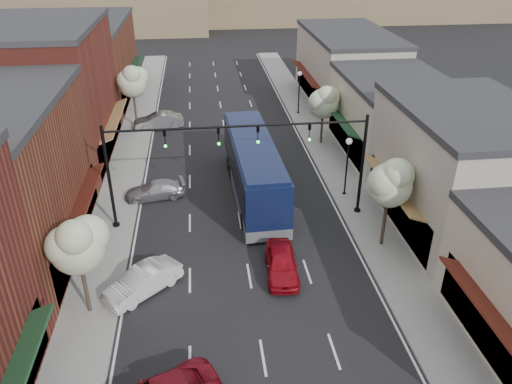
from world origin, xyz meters
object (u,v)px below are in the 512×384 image
object	(u,v)px
tree_right_near	(391,181)
tree_left_far	(132,81)
parked_car_c	(155,190)
lamp_post_far	(299,86)
parked_car_e	(159,121)
coach_bus	(254,167)
red_hatchback	(282,263)
tree_right_far	(324,101)
parked_car_b	(143,281)
signal_mast_left	(147,161)
lamp_post_near	(348,157)
tree_left_near	(77,244)
signal_mast_right	(327,152)

from	to	relation	value
tree_right_near	tree_left_far	xyz separation A→B (m)	(-16.60, 22.00, 0.15)
parked_car_c	tree_left_far	bearing A→B (deg)	-179.43
lamp_post_far	parked_car_e	size ratio (longest dim) A/B	0.96
coach_bus	red_hatchback	size ratio (longest dim) A/B	3.14
tree_right_far	red_hatchback	distance (m)	19.38
tree_right_near	lamp_post_far	size ratio (longest dim) A/B	1.34
lamp_post_far	parked_car_b	distance (m)	30.03
signal_mast_left	lamp_post_near	world-z (taller)	signal_mast_left
parked_car_b	tree_right_near	bearing A→B (deg)	59.26
coach_bus	parked_car_c	xyz separation A→B (m)	(-7.06, 0.19, -1.49)
lamp_post_near	parked_car_b	size ratio (longest dim) A/B	1.02
tree_left_near	tree_left_far	world-z (taller)	tree_left_far
parked_car_e	signal_mast_right	bearing A→B (deg)	26.02
signal_mast_right	red_hatchback	xyz separation A→B (m)	(-3.81, -6.01, -3.89)
signal_mast_left	red_hatchback	world-z (taller)	signal_mast_left
lamp_post_far	red_hatchback	xyz separation A→B (m)	(-5.99, -26.01, -2.28)
tree_left_near	coach_bus	bearing A→B (deg)	50.44
signal_mast_left	lamp_post_near	size ratio (longest dim) A/B	1.85
tree_left_far	parked_car_b	size ratio (longest dim) A/B	1.41
red_hatchback	signal_mast_right	bearing A→B (deg)	61.52
lamp_post_near	parked_car_b	xyz separation A→B (m)	(-13.51, -9.22, -2.29)
tree_left_near	parked_car_b	world-z (taller)	tree_left_near
tree_left_far	lamp_post_far	size ratio (longest dim) A/B	1.38
signal_mast_right	tree_right_near	xyz separation A→B (m)	(2.73, -4.05, -0.17)
tree_left_far	coach_bus	size ratio (longest dim) A/B	0.46
lamp_post_near	red_hatchback	size ratio (longest dim) A/B	1.04
tree_left_near	parked_car_e	xyz separation A→B (m)	(2.06, 25.61, -3.46)
lamp_post_far	parked_car_c	world-z (taller)	lamp_post_far
red_hatchback	parked_car_e	distance (m)	24.89
lamp_post_far	coach_bus	world-z (taller)	lamp_post_far
lamp_post_near	parked_car_e	xyz separation A→B (m)	(-14.00, 15.06, -2.25)
red_hatchback	signal_mast_left	bearing A→B (deg)	144.94
tree_left_far	coach_bus	bearing A→B (deg)	-56.38
tree_left_near	parked_car_c	world-z (taller)	tree_left_near
tree_left_near	signal_mast_right	bearing A→B (deg)	30.14
tree_left_near	tree_left_far	xyz separation A→B (m)	(-0.00, 26.00, 0.38)
tree_left_far	lamp_post_far	xyz separation A→B (m)	(16.05, 2.06, -1.60)
tree_right_near	tree_left_near	world-z (taller)	tree_right_near
signal_mast_left	tree_right_near	bearing A→B (deg)	-16.19
signal_mast_left	lamp_post_near	bearing A→B (deg)	10.56
red_hatchback	parked_car_c	world-z (taller)	red_hatchback
tree_right_far	tree_left_near	distance (m)	25.99
signal_mast_left	red_hatchback	size ratio (longest dim) A/B	1.92
tree_right_near	lamp_post_near	size ratio (longest dim) A/B	1.34
lamp_post_near	lamp_post_far	size ratio (longest dim) A/B	1.00
signal_mast_right	parked_car_e	size ratio (longest dim) A/B	1.78
tree_right_far	lamp_post_far	world-z (taller)	tree_right_far
tree_right_near	lamp_post_near	xyz separation A→B (m)	(-0.55, 6.56, -1.45)
tree_right_near	parked_car_c	bearing A→B (deg)	151.06
lamp_post_far	parked_car_c	bearing A→B (deg)	-129.76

